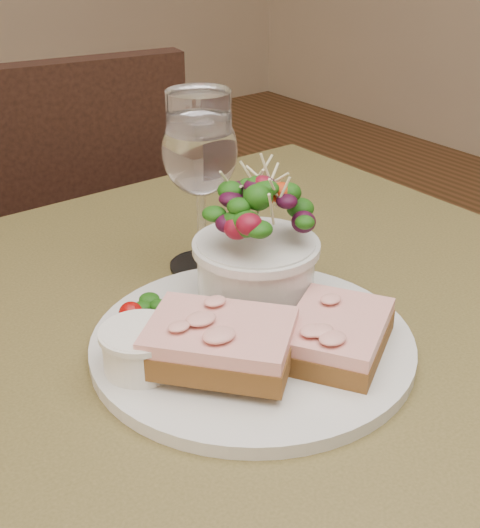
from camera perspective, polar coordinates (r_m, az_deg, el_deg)
cafe_table at (r=0.72m, az=0.64°, el=-12.58°), size 0.80×0.80×0.75m
chair_far at (r=1.46m, az=-14.15°, el=-7.83°), size 0.49×0.49×0.90m
dinner_plate at (r=0.65m, az=0.96°, el=-6.19°), size 0.28×0.28×0.01m
sandwich_front at (r=0.62m, az=7.50°, el=-5.43°), size 0.13×0.12×0.03m
sandwich_back at (r=0.59m, az=-1.57°, el=-6.07°), size 0.14×0.14×0.03m
ramekin at (r=0.60m, az=-7.68°, el=-6.40°), size 0.06×0.06×0.04m
salad_bowl at (r=0.67m, az=1.26°, el=1.61°), size 0.11×0.11×0.13m
garnish at (r=0.67m, az=-8.01°, el=-3.58°), size 0.05×0.04×0.02m
wine_glass at (r=0.74m, az=-3.13°, el=8.31°), size 0.08×0.08×0.18m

